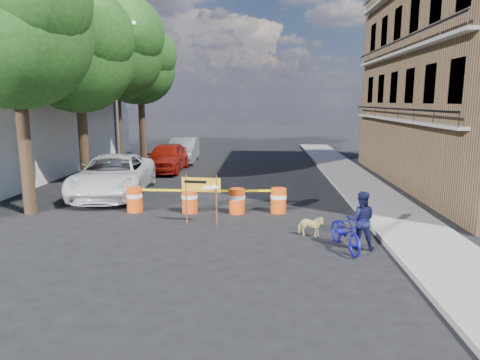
# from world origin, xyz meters

# --- Properties ---
(ground) EXTENTS (120.00, 120.00, 0.00)m
(ground) POSITION_xyz_m (0.00, 0.00, 0.00)
(ground) COLOR black
(ground) RESTS_ON ground
(sidewalk_east) EXTENTS (2.40, 40.00, 0.15)m
(sidewalk_east) POSITION_xyz_m (6.20, 6.00, 0.07)
(sidewalk_east) COLOR gray
(sidewalk_east) RESTS_ON ground
(tree_near) EXTENTS (5.46, 5.20, 9.15)m
(tree_near) POSITION_xyz_m (-6.73, 2.00, 6.36)
(tree_near) COLOR #332316
(tree_near) RESTS_ON ground
(tree_mid_a) EXTENTS (5.25, 5.00, 8.68)m
(tree_mid_a) POSITION_xyz_m (-6.74, 7.00, 6.01)
(tree_mid_a) COLOR #332316
(tree_mid_a) RESTS_ON ground
(tree_mid_b) EXTENTS (5.67, 5.40, 9.62)m
(tree_mid_b) POSITION_xyz_m (-6.73, 12.00, 6.71)
(tree_mid_b) COLOR #332316
(tree_mid_b) RESTS_ON ground
(tree_far) EXTENTS (5.04, 4.80, 8.84)m
(tree_far) POSITION_xyz_m (-6.74, 17.00, 6.22)
(tree_far) COLOR #332316
(tree_far) RESTS_ON ground
(streetlamp) EXTENTS (1.25, 0.18, 8.00)m
(streetlamp) POSITION_xyz_m (-5.93, 9.50, 4.38)
(streetlamp) COLOR gray
(streetlamp) RESTS_ON ground
(barrel_far_left) EXTENTS (0.58, 0.58, 0.90)m
(barrel_far_left) POSITION_xyz_m (-3.08, 2.38, 0.47)
(barrel_far_left) COLOR #E5400D
(barrel_far_left) RESTS_ON ground
(barrel_mid_left) EXTENTS (0.58, 0.58, 0.90)m
(barrel_mid_left) POSITION_xyz_m (-1.04, 2.37, 0.47)
(barrel_mid_left) COLOR #E5400D
(barrel_mid_left) RESTS_ON ground
(barrel_mid_right) EXTENTS (0.58, 0.58, 0.90)m
(barrel_mid_right) POSITION_xyz_m (0.68, 2.35, 0.47)
(barrel_mid_right) COLOR #E5400D
(barrel_mid_right) RESTS_ON ground
(barrel_far_right) EXTENTS (0.58, 0.58, 0.90)m
(barrel_far_right) POSITION_xyz_m (2.18, 2.51, 0.47)
(barrel_far_right) COLOR #E5400D
(barrel_far_right) RESTS_ON ground
(detour_sign) EXTENTS (1.28, 0.30, 1.66)m
(detour_sign) POSITION_xyz_m (-0.25, 0.82, 1.20)
(detour_sign) COLOR #592D19
(detour_sign) RESTS_ON ground
(pedestrian) EXTENTS (0.85, 0.70, 1.61)m
(pedestrian) POSITION_xyz_m (4.26, -1.25, 0.81)
(pedestrian) COLOR #111233
(pedestrian) RESTS_ON ground
(bicycle) EXTENTS (0.86, 1.10, 1.87)m
(bicycle) POSITION_xyz_m (3.85, -1.31, 0.93)
(bicycle) COLOR #1616B2
(bicycle) RESTS_ON ground
(dog) EXTENTS (0.86, 0.57, 0.66)m
(dog) POSITION_xyz_m (3.03, -0.25, 0.33)
(dog) COLOR #E3C282
(dog) RESTS_ON ground
(suv_white) EXTENTS (3.45, 6.40, 1.71)m
(suv_white) POSITION_xyz_m (-4.80, 5.15, 0.85)
(suv_white) COLOR white
(suv_white) RESTS_ON ground
(sedan_red) EXTENTS (2.03, 4.88, 1.65)m
(sedan_red) POSITION_xyz_m (-3.88, 11.51, 0.83)
(sedan_red) COLOR #9D180D
(sedan_red) RESTS_ON ground
(sedan_silver) EXTENTS (1.88, 4.91, 1.60)m
(sedan_silver) POSITION_xyz_m (-3.62, 15.30, 0.80)
(sedan_silver) COLOR #A5A6AC
(sedan_silver) RESTS_ON ground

